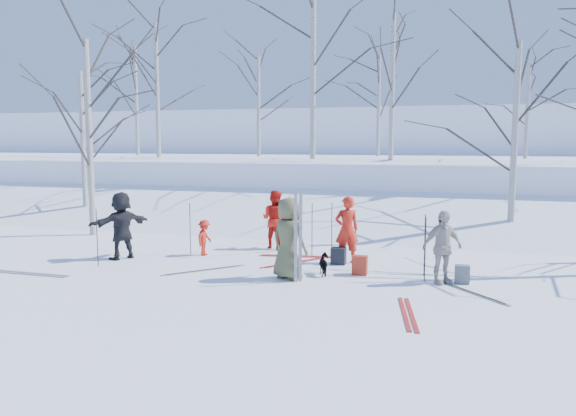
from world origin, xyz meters
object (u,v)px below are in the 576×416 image
(skier_red_north, at_px, (347,230))
(skier_redor_behind, at_px, (275,219))
(skier_red_seated, at_px, (204,238))
(backpack_dark, at_px, (338,256))
(dog, at_px, (325,264))
(backpack_grey, at_px, (462,274))
(skier_grey_west, at_px, (121,225))
(skier_olive_center, at_px, (289,238))
(backpack_red, at_px, (360,265))
(skier_cream_east, at_px, (442,247))

(skier_red_north, bearing_deg, skier_redor_behind, -56.56)
(skier_red_seated, bearing_deg, backpack_dark, -88.80)
(dog, distance_m, backpack_grey, 2.86)
(skier_grey_west, bearing_deg, skier_olive_center, 111.01)
(backpack_red, xyz_separation_m, backpack_grey, (2.14, -0.15, -0.02))
(skier_red_north, distance_m, skier_cream_east, 2.65)
(skier_red_seated, bearing_deg, backpack_red, -100.89)
(backpack_red, bearing_deg, skier_redor_behind, 138.73)
(skier_redor_behind, distance_m, dog, 3.40)
(backpack_red, height_order, backpack_grey, backpack_red)
(skier_grey_west, relative_size, backpack_grey, 4.41)
(skier_cream_east, relative_size, backpack_red, 3.60)
(backpack_red, distance_m, backpack_grey, 2.14)
(skier_red_seated, height_order, skier_grey_west, skier_grey_west)
(skier_redor_behind, height_order, backpack_red, skier_redor_behind)
(skier_red_north, height_order, backpack_grey, skier_red_north)
(skier_olive_center, distance_m, skier_red_north, 2.11)
(skier_redor_behind, height_order, skier_cream_east, skier_redor_behind)
(dog, relative_size, backpack_red, 1.32)
(skier_olive_center, distance_m, skier_redor_behind, 3.49)
(skier_olive_center, height_order, backpack_grey, skier_olive_center)
(skier_olive_center, xyz_separation_m, skier_red_north, (0.88, 1.92, -0.06))
(skier_olive_center, bearing_deg, skier_red_north, -92.22)
(skier_red_north, distance_m, skier_grey_west, 5.54)
(skier_grey_west, height_order, backpack_dark, skier_grey_west)
(skier_cream_east, height_order, backpack_dark, skier_cream_east)
(backpack_grey, bearing_deg, skier_grey_west, 179.17)
(skier_olive_center, height_order, backpack_dark, skier_olive_center)
(skier_red_seated, distance_m, skier_grey_west, 2.06)
(skier_red_north, relative_size, dog, 2.90)
(skier_redor_behind, bearing_deg, backpack_red, 149.83)
(skier_grey_west, xyz_separation_m, backpack_grey, (8.07, -0.12, -0.65))
(backpack_dark, bearing_deg, dog, -92.73)
(skier_redor_behind, bearing_deg, skier_red_seated, 57.58)
(skier_cream_east, relative_size, backpack_grey, 3.98)
(skier_grey_west, bearing_deg, dog, 118.14)
(skier_cream_east, distance_m, backpack_red, 1.83)
(backpack_grey, bearing_deg, skier_redor_behind, 152.30)
(skier_redor_behind, xyz_separation_m, backpack_red, (2.75, -2.41, -0.58))
(backpack_dark, bearing_deg, skier_olive_center, -113.13)
(dog, height_order, backpack_grey, dog)
(skier_grey_west, distance_m, backpack_red, 5.97)
(skier_olive_center, distance_m, skier_grey_west, 4.61)
(dog, bearing_deg, backpack_grey, 156.58)
(skier_cream_east, height_order, skier_grey_west, skier_grey_west)
(backpack_red, bearing_deg, backpack_grey, -4.09)
(skier_olive_center, xyz_separation_m, dog, (0.67, 0.54, -0.63))
(skier_olive_center, bearing_deg, dog, -118.67)
(skier_red_north, relative_size, skier_red_seated, 1.75)
(skier_red_north, relative_size, backpack_grey, 4.23)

